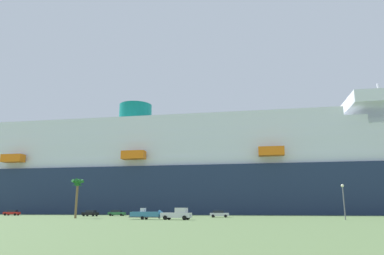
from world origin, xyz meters
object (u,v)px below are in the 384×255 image
at_px(parked_car_green_wagon, 117,213).
at_px(parked_car_red_hatchback, 12,213).
at_px(small_boat_on_trailer, 149,214).
at_px(cruise_ship, 212,175).
at_px(pickup_truck, 177,214).
at_px(palm_tree, 77,186).
at_px(parked_car_silver_sedan, 219,214).
at_px(street_lamp, 343,196).
at_px(parked_car_black_coupe, 90,213).

relative_size(parked_car_green_wagon, parked_car_red_hatchback, 1.02).
height_order(small_boat_on_trailer, parked_car_red_hatchback, small_boat_on_trailer).
relative_size(cruise_ship, parked_car_green_wagon, 48.98).
bearing_deg(pickup_truck, parked_car_red_hatchback, 153.37).
height_order(palm_tree, parked_car_silver_sedan, palm_tree).
relative_size(street_lamp, parked_car_black_coupe, 1.51).
distance_m(parked_car_black_coupe, parked_car_green_wagon, 7.53).
bearing_deg(street_lamp, parked_car_black_coupe, 163.68).
relative_size(pickup_truck, parked_car_black_coupe, 1.32).
bearing_deg(parked_car_black_coupe, street_lamp, -16.32).
bearing_deg(palm_tree, parked_car_green_wagon, 92.15).
height_order(parked_car_green_wagon, parked_car_red_hatchback, same).
height_order(cruise_ship, pickup_truck, cruise_ship).
height_order(cruise_ship, parked_car_silver_sedan, cruise_ship).
height_order(small_boat_on_trailer, parked_car_silver_sedan, small_boat_on_trailer).
xyz_separation_m(palm_tree, parked_car_red_hatchback, (-33.35, 22.91, -6.04)).
relative_size(pickup_truck, parked_car_red_hatchback, 1.22).
relative_size(palm_tree, parked_car_black_coupe, 1.94).
relative_size(parked_car_silver_sedan, parked_car_red_hatchback, 0.96).
distance_m(small_boat_on_trailer, parked_car_red_hatchback, 58.92).
xyz_separation_m(small_boat_on_trailer, parked_car_silver_sedan, (11.06, 18.71, -0.13)).
bearing_deg(parked_car_green_wagon, street_lamp, -22.73).
bearing_deg(pickup_truck, parked_car_green_wagon, 129.82).
distance_m(small_boat_on_trailer, palm_tree, 20.01).
bearing_deg(parked_car_green_wagon, palm_tree, -87.85).
bearing_deg(cruise_ship, parked_car_silver_sedan, -79.50).
distance_m(cruise_ship, parked_car_red_hatchback, 67.23).
relative_size(cruise_ship, pickup_truck, 41.05).
bearing_deg(cruise_ship, pickup_truck, -87.05).
distance_m(parked_car_black_coupe, parked_car_silver_sedan, 35.81).
xyz_separation_m(small_boat_on_trailer, parked_car_green_wagon, (-19.25, 29.43, -0.13)).
distance_m(parked_car_silver_sedan, parked_car_red_hatchback, 63.48).
bearing_deg(pickup_truck, cruise_ship, 92.95).
height_order(cruise_ship, palm_tree, cruise_ship).
xyz_separation_m(pickup_truck, parked_car_red_hatchback, (-57.42, 28.80, -0.21)).
bearing_deg(parked_car_black_coupe, parked_car_red_hatchback, 170.92).
height_order(pickup_truck, parked_car_black_coupe, pickup_truck).
relative_size(small_boat_on_trailer, parked_car_red_hatchback, 1.75).
height_order(cruise_ship, parked_car_black_coupe, cruise_ship).
bearing_deg(palm_tree, street_lamp, 0.80).
distance_m(street_lamp, parked_car_red_hatchback, 90.88).
height_order(pickup_truck, parked_car_red_hatchback, pickup_truck).
relative_size(small_boat_on_trailer, street_lamp, 1.26).
distance_m(cruise_ship, street_lamp, 69.60).
xyz_separation_m(palm_tree, parked_car_green_wagon, (-0.90, 24.07, -6.04)).
bearing_deg(parked_car_black_coupe, palm_tree, -71.98).
bearing_deg(street_lamp, cruise_ship, 119.66).
height_order(cruise_ship, parked_car_red_hatchback, cruise_ship).
height_order(pickup_truck, parked_car_silver_sedan, pickup_truck).
relative_size(cruise_ship, small_boat_on_trailer, 28.60).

